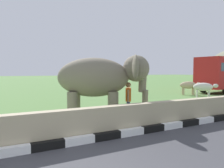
{
  "coord_description": "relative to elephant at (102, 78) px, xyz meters",
  "views": [
    {
      "loc": [
        -1.04,
        -2.55,
        2.13
      ],
      "look_at": [
        3.22,
        5.41,
        1.6
      ],
      "focal_mm": 34.15,
      "sensor_mm": 36.0,
      "label": 1
    }
  ],
  "objects": [
    {
      "name": "striped_curb",
      "position": [
        -3.29,
        -2.57,
        -1.72
      ],
      "size": [
        16.2,
        0.2,
        0.24
      ],
      "color": "white",
      "rests_on": "ground_plane"
    },
    {
      "name": "barrier_parapet",
      "position": [
        -0.94,
        -2.27,
        -1.34
      ],
      "size": [
        28.0,
        0.36,
        1.0
      ],
      "primitive_type": "cube",
      "color": "tan",
      "rests_on": "ground_plane"
    },
    {
      "name": "elephant",
      "position": [
        0.0,
        0.0,
        0.0
      ],
      "size": [
        4.0,
        3.32,
        2.84
      ],
      "color": "#756C5B",
      "rests_on": "ground_plane"
    },
    {
      "name": "person_handler",
      "position": [
        1.1,
        -0.43,
        -0.92
      ],
      "size": [
        0.45,
        0.62,
        1.66
      ],
      "color": "navy",
      "rests_on": "ground_plane"
    },
    {
      "name": "cow_near",
      "position": [
        11.29,
        5.34,
        -0.97
      ],
      "size": [
        1.86,
        1.28,
        1.23
      ],
      "color": "tan",
      "rests_on": "ground_plane"
    },
    {
      "name": "cow_mid",
      "position": [
        10.6,
        3.2,
        -0.97
      ],
      "size": [
        1.64,
        1.63,
        1.23
      ],
      "color": "beige",
      "rests_on": "ground_plane"
    }
  ]
}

